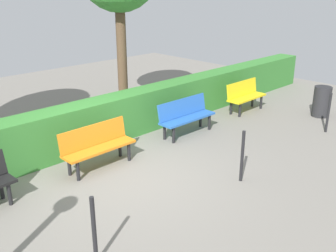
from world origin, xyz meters
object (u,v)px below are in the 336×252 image
bench_orange (97,144)px  trash_bin (322,102)px  bench_yellow (245,95)px  bench_blue (186,115)px

bench_orange → trash_bin: (-6.24, 1.71, -0.06)m
bench_yellow → bench_orange: 5.11m
trash_bin → bench_yellow: bearing=-57.4°
bench_yellow → trash_bin: (-1.12, 1.76, -0.06)m
bench_orange → trash_bin: 6.47m
bench_yellow → bench_orange: (5.11, 0.05, 0.00)m
bench_blue → trash_bin: 4.04m
bench_orange → bench_yellow: bearing=-179.9°
bench_yellow → bench_orange: bearing=0.8°
bench_blue → trash_bin: size_ratio=1.87×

